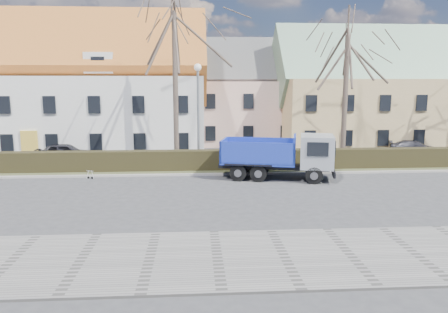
{
  "coord_description": "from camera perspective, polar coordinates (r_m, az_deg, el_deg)",
  "views": [
    {
      "loc": [
        -0.69,
        -22.12,
        5.79
      ],
      "look_at": [
        0.94,
        2.17,
        1.6
      ],
      "focal_mm": 35.0,
      "sensor_mm": 36.0,
      "label": 1
    }
  ],
  "objects": [
    {
      "name": "tree_1",
      "position": [
        30.65,
        -6.4,
        10.71
      ],
      "size": [
        9.2,
        9.2,
        12.65
      ],
      "primitive_type": null,
      "color": "#4A3D33",
      "rests_on": "ground"
    },
    {
      "name": "parked_car_b",
      "position": [
        37.92,
        23.71,
        1.04
      ],
      "size": [
        4.3,
        3.07,
        1.16
      ],
      "primitive_type": "imported",
      "rotation": [
        0.0,
        0.0,
        1.16
      ],
      "color": "#292931",
      "rests_on": "ground"
    },
    {
      "name": "curb_far",
      "position": [
        27.33,
        -2.3,
        -2.34
      ],
      "size": [
        80.0,
        0.3,
        0.12
      ],
      "primitive_type": "cube",
      "color": "gray",
      "rests_on": "ground"
    },
    {
      "name": "hedge",
      "position": [
        28.59,
        -2.39,
        -0.6
      ],
      "size": [
        60.0,
        0.9,
        1.3
      ],
      "primitive_type": "cube",
      "color": "black",
      "rests_on": "ground"
    },
    {
      "name": "building_pink",
      "position": [
        42.41,
        2.54,
        7.34
      ],
      "size": [
        10.8,
        8.8,
        8.0
      ],
      "primitive_type": null,
      "color": "#D7A898",
      "rests_on": "ground"
    },
    {
      "name": "sidewalk_near",
      "position": [
        14.8,
        -0.88,
        -13.1
      ],
      "size": [
        80.0,
        5.0,
        0.08
      ],
      "primitive_type": "cube",
      "color": "gray",
      "rests_on": "ground"
    },
    {
      "name": "cart_frame",
      "position": [
        27.6,
        -17.4,
        -2.21
      ],
      "size": [
        0.68,
        0.52,
        0.55
      ],
      "primitive_type": null,
      "rotation": [
        0.0,
        0.0,
        -0.32
      ],
      "color": "silver",
      "rests_on": "ground"
    },
    {
      "name": "building_yellow",
      "position": [
        42.56,
        19.41,
        7.14
      ],
      "size": [
        18.8,
        10.8,
        8.5
      ],
      "primitive_type": null,
      "color": "tan",
      "rests_on": "ground"
    },
    {
      "name": "parked_car_a",
      "position": [
        33.57,
        -20.01,
        0.46
      ],
      "size": [
        4.32,
        2.13,
        1.42
      ],
      "primitive_type": "imported",
      "rotation": [
        0.0,
        0.0,
        1.68
      ],
      "color": "black",
      "rests_on": "ground"
    },
    {
      "name": "dump_truck",
      "position": [
        26.34,
        6.49,
        0.09
      ],
      "size": [
        7.38,
        4.17,
        2.78
      ],
      "primitive_type": null,
      "rotation": [
        0.0,
        0.0,
        -0.24
      ],
      "color": "#162A99",
      "rests_on": "ground"
    },
    {
      "name": "ground",
      "position": [
        22.87,
        -1.99,
        -4.9
      ],
      "size": [
        120.0,
        120.0,
        0.0
      ],
      "primitive_type": "plane",
      "color": "#373739"
    },
    {
      "name": "streetlight",
      "position": [
        29.2,
        -3.39,
        5.29
      ],
      "size": [
        0.55,
        0.55,
        7.04
      ],
      "primitive_type": null,
      "color": "gray",
      "rests_on": "ground"
    },
    {
      "name": "building_white",
      "position": [
        40.07,
        -21.93,
        7.58
      ],
      "size": [
        26.8,
        10.8,
        9.5
      ],
      "primitive_type": null,
      "color": "silver",
      "rests_on": "ground"
    },
    {
      "name": "tree_2",
      "position": [
        32.43,
        15.6,
        8.9
      ],
      "size": [
        8.0,
        8.0,
        11.0
      ],
      "primitive_type": null,
      "color": "#4A3D33",
      "rests_on": "ground"
    },
    {
      "name": "grass_strip",
      "position": [
        28.9,
        -2.39,
        -1.7
      ],
      "size": [
        80.0,
        3.0,
        0.1
      ],
      "primitive_type": "cube",
      "color": "#3E4325",
      "rests_on": "ground"
    }
  ]
}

